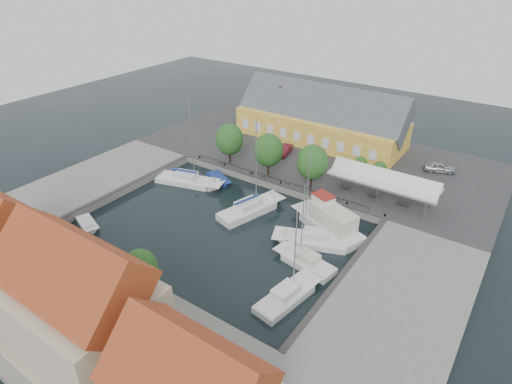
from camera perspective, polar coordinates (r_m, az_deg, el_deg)
ground at (r=53.39m, az=-3.67°, el=-4.00°), size 140.00×140.00×0.00m
north_quay at (r=70.33m, az=7.93°, el=4.87°), size 56.00×26.00×1.00m
west_quay at (r=66.40m, az=-19.95°, el=1.75°), size 12.00×24.00×1.00m
east_quay at (r=43.97m, az=18.47°, el=-13.44°), size 12.00×24.00×1.00m
south_bank at (r=42.50m, az=-22.09°, el=-16.05°), size 56.00×14.00×1.00m
quay_edge_fittings at (r=56.04m, az=-0.71°, el=-0.91°), size 56.00×24.72×0.40m
warehouse at (r=74.39m, az=8.29°, el=9.50°), size 28.56×14.00×9.55m
tent_canopy at (r=57.21m, az=16.61°, el=1.43°), size 14.00×4.00×2.83m
quay_trees at (r=60.68m, az=1.68°, el=5.60°), size 18.20×4.20×6.30m
car_silver at (r=68.31m, az=23.30°, el=3.03°), size 4.71×3.18×1.49m
car_red at (r=68.72m, az=3.82°, el=5.60°), size 2.33×4.51×1.42m
center_sailboat at (r=54.95m, az=-0.76°, el=-2.43°), size 5.27×9.85×13.04m
trawler at (r=52.02m, az=9.75°, el=-4.07°), size 10.72×6.75×5.00m
east_boat_a at (r=49.92m, az=7.42°, el=-6.50°), size 8.91×5.71×12.08m
east_boat_b at (r=46.64m, az=6.60°, el=-9.38°), size 7.47×3.60×10.01m
east_boat_c at (r=42.52m, az=4.21°, el=-13.81°), size 3.73×8.19×10.23m
west_boat_a at (r=62.72m, az=-8.99°, el=1.39°), size 10.47×5.50×13.26m
launch_sw at (r=56.50m, az=-21.54°, el=-4.09°), size 4.67×3.00×0.98m
launch_nw at (r=63.17m, az=-5.00°, el=1.68°), size 5.27×3.98×0.88m
townhouses at (r=36.97m, az=-24.72°, el=-13.36°), size 36.30×8.50×12.00m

